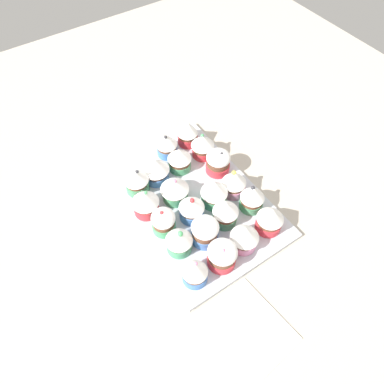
{
  "coord_description": "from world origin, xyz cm",
  "views": [
    {
      "loc": [
        -40.84,
        27.35,
        72.28
      ],
      "look_at": [
        0.0,
        0.0,
        4.2
      ],
      "focal_mm": 33.35,
      "sensor_mm": 36.0,
      "label": 1
    }
  ],
  "objects_px": {
    "cupcake_0": "(270,219)",
    "cupcake_7": "(225,212)",
    "cupcake_2": "(234,182)",
    "cupcake_15": "(156,169)",
    "cupcake_5": "(188,132)",
    "cupcake_6": "(245,237)",
    "cupcake_17": "(179,240)",
    "cupcake_20": "(136,180)",
    "cupcake_3": "(218,162)",
    "cupcake_10": "(167,144)",
    "cupcake_1": "(252,198)",
    "cupcake_8": "(214,192)",
    "cupcake_18": "(163,221)",
    "cupcake_4": "(203,145)",
    "cupcake_12": "(205,231)",
    "cupcake_9": "(180,159)",
    "baking_tray": "(192,201)",
    "napkin": "(253,324)",
    "cupcake_14": "(175,189)",
    "cupcake_19": "(145,202)",
    "cupcake_11": "(222,255)",
    "cupcake_13": "(192,208)"
  },
  "relations": [
    {
      "from": "cupcake_0",
      "to": "cupcake_6",
      "type": "xyz_separation_m",
      "value": [
        -0.0,
        0.07,
        -0.0
      ]
    },
    {
      "from": "cupcake_7",
      "to": "cupcake_18",
      "type": "distance_m",
      "value": 0.14
    },
    {
      "from": "cupcake_7",
      "to": "cupcake_14",
      "type": "xyz_separation_m",
      "value": [
        0.12,
        0.06,
        -0.0
      ]
    },
    {
      "from": "cupcake_7",
      "to": "cupcake_17",
      "type": "distance_m",
      "value": 0.12
    },
    {
      "from": "baking_tray",
      "to": "cupcake_6",
      "type": "relative_size",
      "value": 6.39
    },
    {
      "from": "cupcake_12",
      "to": "cupcake_14",
      "type": "height_order",
      "value": "same"
    },
    {
      "from": "cupcake_5",
      "to": "cupcake_6",
      "type": "distance_m",
      "value": 0.34
    },
    {
      "from": "cupcake_10",
      "to": "cupcake_11",
      "type": "relative_size",
      "value": 1.07
    },
    {
      "from": "napkin",
      "to": "cupcake_6",
      "type": "bearing_deg",
      "value": -31.31
    },
    {
      "from": "cupcake_11",
      "to": "cupcake_6",
      "type": "bearing_deg",
      "value": -84.07
    },
    {
      "from": "napkin",
      "to": "cupcake_13",
      "type": "bearing_deg",
      "value": -7.46
    },
    {
      "from": "cupcake_10",
      "to": "cupcake_12",
      "type": "height_order",
      "value": "cupcake_10"
    },
    {
      "from": "cupcake_3",
      "to": "cupcake_5",
      "type": "height_order",
      "value": "cupcake_5"
    },
    {
      "from": "cupcake_11",
      "to": "cupcake_20",
      "type": "relative_size",
      "value": 0.9
    },
    {
      "from": "cupcake_7",
      "to": "cupcake_19",
      "type": "xyz_separation_m",
      "value": [
        0.12,
        0.14,
        0.0
      ]
    },
    {
      "from": "cupcake_17",
      "to": "cupcake_20",
      "type": "height_order",
      "value": "cupcake_20"
    },
    {
      "from": "baking_tray",
      "to": "napkin",
      "type": "relative_size",
      "value": 2.77
    },
    {
      "from": "cupcake_10",
      "to": "cupcake_17",
      "type": "bearing_deg",
      "value": 153.86
    },
    {
      "from": "cupcake_5",
      "to": "cupcake_8",
      "type": "height_order",
      "value": "same"
    },
    {
      "from": "cupcake_9",
      "to": "cupcake_17",
      "type": "distance_m",
      "value": 0.23
    },
    {
      "from": "cupcake_9",
      "to": "baking_tray",
      "type": "bearing_deg",
      "value": 163.65
    },
    {
      "from": "cupcake_9",
      "to": "cupcake_20",
      "type": "relative_size",
      "value": 0.9
    },
    {
      "from": "cupcake_3",
      "to": "cupcake_10",
      "type": "height_order",
      "value": "cupcake_10"
    },
    {
      "from": "cupcake_1",
      "to": "cupcake_10",
      "type": "relative_size",
      "value": 0.99
    },
    {
      "from": "cupcake_1",
      "to": "cupcake_8",
      "type": "distance_m",
      "value": 0.09
    },
    {
      "from": "cupcake_5",
      "to": "cupcake_18",
      "type": "distance_m",
      "value": 0.28
    },
    {
      "from": "cupcake_9",
      "to": "cupcake_18",
      "type": "height_order",
      "value": "cupcake_18"
    },
    {
      "from": "cupcake_17",
      "to": "napkin",
      "type": "relative_size",
      "value": 0.47
    },
    {
      "from": "cupcake_8",
      "to": "cupcake_18",
      "type": "xyz_separation_m",
      "value": [
        0.0,
        0.14,
        -0.01
      ]
    },
    {
      "from": "cupcake_2",
      "to": "cupcake_15",
      "type": "bearing_deg",
      "value": 44.29
    },
    {
      "from": "cupcake_6",
      "to": "cupcake_9",
      "type": "bearing_deg",
      "value": -0.81
    },
    {
      "from": "cupcake_17",
      "to": "cupcake_18",
      "type": "height_order",
      "value": "cupcake_17"
    },
    {
      "from": "cupcake_5",
      "to": "cupcake_3",
      "type": "bearing_deg",
      "value": -175.8
    },
    {
      "from": "cupcake_0",
      "to": "cupcake_12",
      "type": "bearing_deg",
      "value": 67.86
    },
    {
      "from": "cupcake_7",
      "to": "napkin",
      "type": "height_order",
      "value": "cupcake_7"
    },
    {
      "from": "cupcake_13",
      "to": "cupcake_15",
      "type": "distance_m",
      "value": 0.14
    },
    {
      "from": "cupcake_5",
      "to": "cupcake_19",
      "type": "xyz_separation_m",
      "value": [
        -0.13,
        0.2,
        0.0
      ]
    },
    {
      "from": "cupcake_3",
      "to": "cupcake_10",
      "type": "xyz_separation_m",
      "value": [
        0.12,
        0.08,
        0.0
      ]
    },
    {
      "from": "cupcake_4",
      "to": "cupcake_12",
      "type": "height_order",
      "value": "same"
    },
    {
      "from": "cupcake_0",
      "to": "cupcake_7",
      "type": "distance_m",
      "value": 0.1
    },
    {
      "from": "cupcake_9",
      "to": "cupcake_18",
      "type": "distance_m",
      "value": 0.18
    },
    {
      "from": "cupcake_9",
      "to": "cupcake_19",
      "type": "relative_size",
      "value": 0.89
    },
    {
      "from": "cupcake_1",
      "to": "cupcake_19",
      "type": "height_order",
      "value": "cupcake_19"
    },
    {
      "from": "cupcake_2",
      "to": "cupcake_11",
      "type": "bearing_deg",
      "value": 134.82
    },
    {
      "from": "cupcake_2",
      "to": "cupcake_17",
      "type": "bearing_deg",
      "value": 106.72
    },
    {
      "from": "cupcake_4",
      "to": "cupcake_17",
      "type": "distance_m",
      "value": 0.28
    },
    {
      "from": "cupcake_10",
      "to": "cupcake_17",
      "type": "relative_size",
      "value": 0.98
    },
    {
      "from": "cupcake_14",
      "to": "cupcake_15",
      "type": "bearing_deg",
      "value": 4.87
    },
    {
      "from": "cupcake_7",
      "to": "cupcake_19",
      "type": "distance_m",
      "value": 0.18
    },
    {
      "from": "cupcake_7",
      "to": "cupcake_18",
      "type": "bearing_deg",
      "value": 64.69
    }
  ]
}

